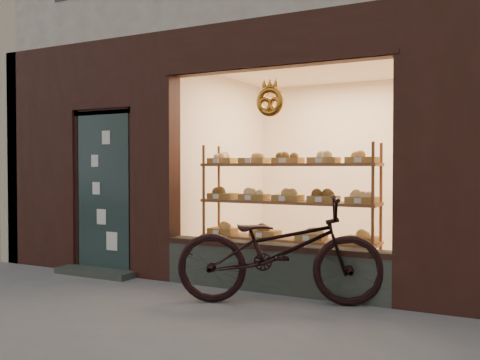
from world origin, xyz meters
The scene contains 3 objects.
ground centered at (0.00, 0.00, 0.00)m, with size 90.00×90.00×0.00m, color #5A5A5C.
display_shelf centered at (0.45, 2.55, 0.89)m, with size 2.20×0.45×1.70m.
bicycle centered at (0.72, 1.66, 0.56)m, with size 0.75×2.14×1.12m, color black.
Camera 1 is at (2.90, -3.43, 1.43)m, focal length 40.00 mm.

